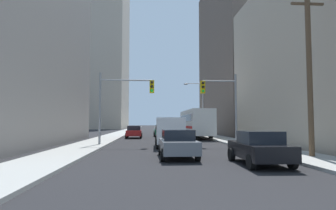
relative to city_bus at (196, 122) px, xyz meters
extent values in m
cube|color=#9E9E99|center=(-10.67, 17.93, -1.85)|extent=(2.99, 160.00, 0.15)
cube|color=#9E9E99|center=(2.43, 17.93, -1.85)|extent=(2.99, 160.00, 0.15)
cube|color=silver|center=(0.00, -0.01, 0.02)|extent=(2.55, 11.51, 2.90)
cube|color=black|center=(-1.26, -0.01, 0.54)|extent=(0.06, 10.58, 0.80)
cube|color=red|center=(-1.26, -0.01, -0.56)|extent=(0.06, 10.58, 0.28)
cylinder|color=black|center=(-1.17, 4.02, -1.43)|extent=(0.32, 1.00, 1.00)
cylinder|color=black|center=(1.18, 4.02, -1.43)|extent=(0.32, 1.00, 1.00)
cylinder|color=black|center=(-1.17, -3.23, -1.43)|extent=(0.32, 1.00, 1.00)
cylinder|color=black|center=(1.18, -3.23, -1.43)|extent=(0.32, 1.00, 1.00)
cube|color=white|center=(-4.18, -12.61, -0.62)|extent=(2.10, 5.24, 1.90)
cube|color=black|center=(-4.18, -10.01, -0.20)|extent=(1.76, 0.05, 0.60)
cylinder|color=black|center=(-5.14, -10.95, -1.57)|extent=(0.24, 0.72, 0.72)
cylinder|color=black|center=(-3.22, -10.95, -1.57)|extent=(0.24, 0.72, 0.72)
cylinder|color=black|center=(-5.14, -14.28, -1.57)|extent=(0.24, 0.72, 0.72)
cylinder|color=black|center=(-3.22, -14.28, -1.57)|extent=(0.24, 0.72, 0.72)
cube|color=black|center=(-0.81, -22.08, -1.28)|extent=(1.95, 4.26, 0.65)
cube|color=black|center=(-0.81, -22.23, -0.68)|extent=(1.65, 1.96, 0.55)
cylinder|color=black|center=(-1.67, -20.74, -1.61)|extent=(0.22, 0.64, 0.64)
cylinder|color=black|center=(0.06, -20.74, -1.61)|extent=(0.22, 0.64, 0.64)
cylinder|color=black|center=(-1.67, -23.42, -1.61)|extent=(0.22, 0.64, 0.64)
cylinder|color=black|center=(0.06, -23.42, -1.61)|extent=(0.22, 0.64, 0.64)
cube|color=slate|center=(-4.24, -19.45, -1.28)|extent=(1.88, 4.23, 0.65)
cube|color=black|center=(-4.24, -19.60, -0.68)|extent=(1.62, 1.93, 0.55)
cylinder|color=black|center=(-5.10, -18.11, -1.61)|extent=(0.22, 0.64, 0.64)
cylinder|color=black|center=(-3.38, -18.11, -1.61)|extent=(0.22, 0.64, 0.64)
cylinder|color=black|center=(-5.10, -20.79, -1.61)|extent=(0.22, 0.64, 0.64)
cylinder|color=black|center=(-3.38, -20.79, -1.61)|extent=(0.22, 0.64, 0.64)
cube|color=maroon|center=(-7.60, 0.25, -1.28)|extent=(1.88, 4.23, 0.65)
cube|color=black|center=(-7.60, 0.10, -0.68)|extent=(1.62, 1.93, 0.55)
cylinder|color=black|center=(-8.47, 1.60, -1.61)|extent=(0.22, 0.64, 0.64)
cylinder|color=black|center=(-6.74, 1.60, -1.61)|extent=(0.22, 0.64, 0.64)
cylinder|color=black|center=(-8.47, -1.09, -1.61)|extent=(0.22, 0.64, 0.64)
cylinder|color=black|center=(-6.74, -1.09, -1.61)|extent=(0.22, 0.64, 0.64)
cube|color=#195938|center=(-4.14, 4.53, -1.28)|extent=(1.88, 4.23, 0.65)
cube|color=black|center=(-4.14, 4.38, -0.68)|extent=(1.62, 1.93, 0.55)
cylinder|color=black|center=(-5.00, 5.87, -1.61)|extent=(0.22, 0.64, 0.64)
cylinder|color=black|center=(-3.27, 5.87, -1.61)|extent=(0.22, 0.64, 0.64)
cylinder|color=black|center=(-5.00, 3.18, -1.61)|extent=(0.22, 0.64, 0.64)
cylinder|color=black|center=(-3.27, 3.18, -1.61)|extent=(0.22, 0.64, 0.64)
cylinder|color=gray|center=(-9.78, -11.40, 1.07)|extent=(0.18, 0.18, 6.00)
cylinder|color=gray|center=(-7.66, -11.40, 3.47)|extent=(4.23, 0.12, 0.12)
cube|color=gold|center=(-5.55, -11.40, 2.95)|extent=(0.38, 0.30, 1.05)
sphere|color=black|center=(-5.55, -11.57, 3.29)|extent=(0.24, 0.24, 0.24)
sphere|color=black|center=(-5.55, -11.57, 2.95)|extent=(0.24, 0.24, 0.24)
sphere|color=#19D833|center=(-5.55, -11.57, 2.61)|extent=(0.24, 0.24, 0.24)
cylinder|color=gray|center=(1.53, -11.40, 1.07)|extent=(0.18, 0.18, 6.00)
cylinder|color=gray|center=(0.13, -11.40, 3.47)|extent=(2.82, 0.12, 0.12)
cube|color=gold|center=(-1.28, -11.40, 2.95)|extent=(0.38, 0.30, 1.05)
sphere|color=black|center=(-1.28, -11.57, 3.29)|extent=(0.24, 0.24, 0.24)
sphere|color=black|center=(-1.28, -11.57, 2.95)|extent=(0.24, 0.24, 0.24)
sphere|color=#19D833|center=(-1.28, -11.57, 2.61)|extent=(0.24, 0.24, 0.24)
cylinder|color=brown|center=(2.73, -20.34, 2.92)|extent=(0.28, 0.28, 9.70)
cube|color=brown|center=(2.73, -20.34, 6.38)|extent=(1.80, 0.12, 0.12)
cylinder|color=gray|center=(1.63, 3.60, 1.82)|extent=(0.16, 0.16, 7.50)
cylinder|color=gray|center=(0.44, 3.60, 5.37)|extent=(2.39, 0.10, 0.10)
ellipsoid|color=#4C4C51|center=(-0.75, 3.60, 5.27)|extent=(0.56, 0.32, 0.20)
cube|color=#B7A893|center=(-21.67, 59.96, 31.30)|extent=(16.20, 29.37, 66.46)
cube|color=#66564C|center=(15.24, 12.73, 12.16)|extent=(20.42, 24.39, 28.19)
camera|label=1|loc=(-5.78, -34.60, -0.03)|focal=30.07mm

